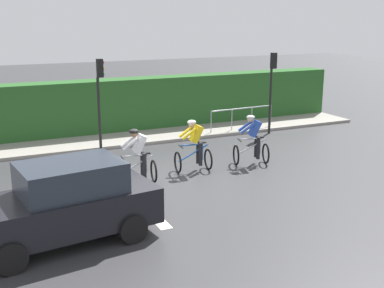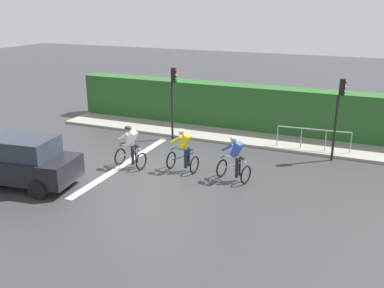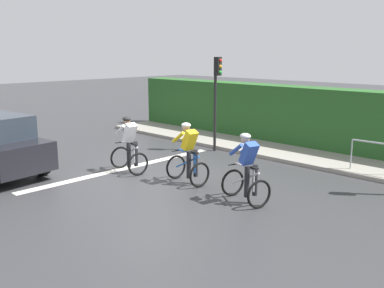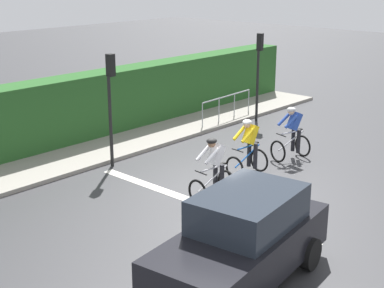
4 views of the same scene
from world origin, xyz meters
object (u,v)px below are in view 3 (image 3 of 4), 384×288
(cyclist_lead, at_px, (247,170))
(cyclist_mid, at_px, (129,146))
(cyclist_second, at_px, (188,155))
(traffic_light_near_crossing, at_px, (217,89))

(cyclist_lead, distance_m, cyclist_mid, 4.10)
(cyclist_lead, relative_size, cyclist_second, 1.00)
(cyclist_lead, height_order, cyclist_mid, same)
(cyclist_lead, xyz_separation_m, cyclist_mid, (0.32, -4.08, 0.00))
(cyclist_lead, xyz_separation_m, traffic_light_near_crossing, (-3.58, -4.11, 1.43))
(cyclist_lead, distance_m, traffic_light_near_crossing, 5.63)
(cyclist_lead, xyz_separation_m, cyclist_second, (-0.12, -2.06, 0.00))
(cyclist_mid, bearing_deg, cyclist_second, 102.19)
(cyclist_lead, distance_m, cyclist_second, 2.06)
(cyclist_mid, distance_m, traffic_light_near_crossing, 4.15)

